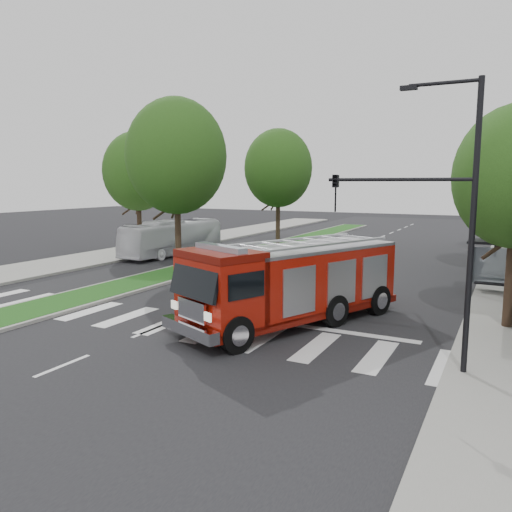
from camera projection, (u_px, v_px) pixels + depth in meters
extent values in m
plane|color=black|center=(210.00, 306.00, 21.62)|extent=(140.00, 140.00, 0.00)
cube|color=gray|center=(117.00, 254.00, 36.98)|extent=(5.00, 80.00, 0.15)
cube|color=gray|center=(267.00, 248.00, 40.16)|extent=(3.00, 50.00, 0.14)
cube|color=#1B4413|center=(267.00, 247.00, 40.15)|extent=(2.60, 49.50, 0.02)
cylinder|color=black|center=(470.00, 270.00, 23.51)|extent=(0.08, 0.08, 2.50)
cylinder|color=black|center=(472.00, 266.00, 24.56)|extent=(0.08, 0.08, 2.50)
cube|color=black|center=(505.00, 243.00, 23.21)|extent=(3.20, 1.60, 0.12)
cube|color=#8C99A5|center=(504.00, 267.00, 24.01)|extent=(2.80, 0.04, 1.80)
cube|color=black|center=(502.00, 285.00, 23.50)|extent=(2.40, 0.40, 0.08)
cylinder|color=black|center=(510.00, 279.00, 17.90)|extent=(0.36, 0.36, 3.74)
cylinder|color=black|center=(178.00, 234.00, 29.28)|extent=(0.36, 0.36, 4.62)
ellipsoid|color=black|center=(176.00, 156.00, 28.63)|extent=(5.80, 5.80, 6.67)
cylinder|color=black|center=(278.00, 220.00, 41.61)|extent=(0.36, 0.36, 4.40)
ellipsoid|color=black|center=(278.00, 168.00, 40.98)|extent=(5.60, 5.60, 6.44)
cylinder|color=black|center=(139.00, 225.00, 38.22)|extent=(0.36, 0.36, 4.18)
ellipsoid|color=black|center=(138.00, 171.00, 37.62)|extent=(5.20, 5.20, 5.98)
cylinder|color=black|center=(472.00, 233.00, 13.20)|extent=(0.16, 0.16, 8.00)
cylinder|color=black|center=(444.00, 83.00, 13.04)|extent=(1.80, 0.10, 0.10)
cube|color=black|center=(409.00, 88.00, 13.46)|extent=(0.45, 0.20, 0.12)
cylinder|color=black|center=(397.00, 180.00, 13.91)|extent=(4.00, 0.10, 0.10)
imported|color=black|center=(335.00, 193.00, 14.78)|extent=(0.18, 0.22, 1.10)
cylinder|color=black|center=(498.00, 202.00, 33.87)|extent=(0.16, 0.16, 8.00)
cylinder|color=black|center=(488.00, 144.00, 33.71)|extent=(1.80, 0.10, 0.10)
cube|color=black|center=(473.00, 145.00, 34.12)|extent=(0.45, 0.20, 0.12)
cube|color=#5D0C05|center=(294.00, 309.00, 18.95)|extent=(6.13, 9.56, 0.27)
cube|color=maroon|center=(310.00, 277.00, 19.34)|extent=(5.27, 7.54, 2.19)
cube|color=maroon|center=(221.00, 292.00, 16.63)|extent=(3.30, 2.89, 2.30)
cube|color=#B2B2B7|center=(311.00, 247.00, 19.17)|extent=(5.27, 7.54, 0.13)
cylinder|color=#B2B2B7|center=(293.00, 239.00, 19.89)|extent=(2.68, 6.10, 0.11)
cylinder|color=#B2B2B7|center=(330.00, 244.00, 18.39)|extent=(2.68, 6.10, 0.11)
cube|color=silver|center=(189.00, 329.00, 15.99)|extent=(2.78, 1.47, 0.38)
cube|color=#8C99A5|center=(220.00, 248.00, 16.42)|extent=(2.37, 1.30, 0.20)
cylinder|color=black|center=(193.00, 318.00, 17.55)|extent=(0.83, 1.26, 1.21)
cylinder|color=black|center=(236.00, 334.00, 15.62)|extent=(0.83, 1.26, 1.21)
cylinder|color=black|center=(288.00, 299.00, 20.46)|extent=(0.83, 1.26, 1.21)
cylinder|color=black|center=(334.00, 311.00, 18.54)|extent=(0.83, 1.26, 1.21)
cylinder|color=black|center=(331.00, 290.00, 22.12)|extent=(0.83, 1.26, 1.21)
cylinder|color=black|center=(378.00, 300.00, 20.20)|extent=(0.83, 1.26, 1.21)
imported|color=silver|center=(173.00, 238.00, 36.73)|extent=(2.76, 9.42, 2.59)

